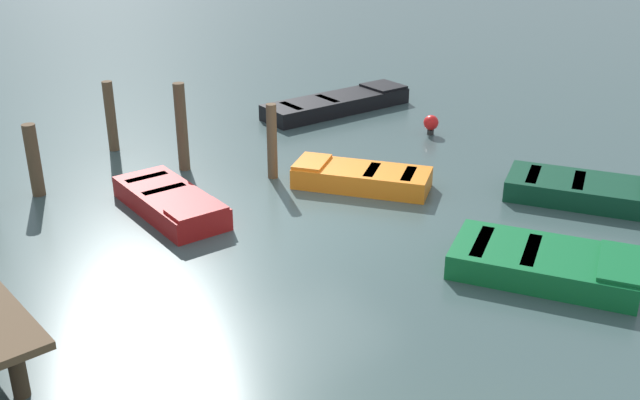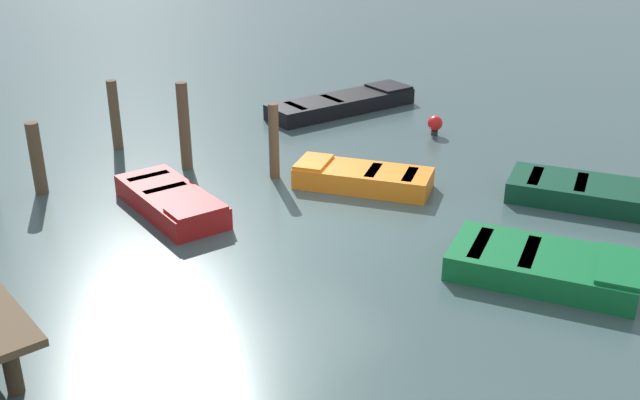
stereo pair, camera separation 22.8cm
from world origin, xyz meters
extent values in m
plane|color=#384C4C|center=(0.00, 0.00, 0.00)|extent=(80.00, 80.00, 0.00)
cylinder|color=#3C2E20|center=(-2.06, 5.81, 0.42)|extent=(0.20, 0.20, 0.85)
cube|color=maroon|center=(1.80, 2.11, 0.20)|extent=(2.75, 1.15, 0.40)
cube|color=black|center=(1.80, 2.11, 0.34)|extent=(2.34, 0.90, 0.04)
cube|color=maroon|center=(0.74, 2.09, 0.43)|extent=(0.63, 0.98, 0.06)
cube|color=black|center=(2.00, 2.12, 0.38)|extent=(0.22, 0.84, 0.04)
cube|color=black|center=(2.75, 2.14, 0.38)|extent=(0.22, 0.84, 0.04)
cube|color=orange|center=(0.70, -1.52, 0.20)|extent=(2.75, 2.46, 0.40)
cube|color=black|center=(0.70, -1.52, 0.34)|extent=(2.29, 2.03, 0.04)
cube|color=orange|center=(1.53, -0.88, 0.43)|extent=(1.04, 1.10, 0.06)
cube|color=black|center=(0.55, -1.64, 0.38)|extent=(0.65, 0.76, 0.04)
cube|color=black|center=(-0.03, -2.09, 0.38)|extent=(0.65, 0.76, 0.04)
cube|color=black|center=(5.26, -4.27, 0.20)|extent=(1.21, 4.20, 0.40)
cube|color=gray|center=(5.26, -4.27, 0.34)|extent=(0.95, 3.57, 0.04)
cube|color=black|center=(5.29, -5.90, 0.43)|extent=(1.02, 0.94, 0.06)
cube|color=#776E5D|center=(5.25, -3.96, 0.38)|extent=(0.87, 0.22, 0.04)
cube|color=#776E5D|center=(5.22, -2.81, 0.38)|extent=(0.87, 0.22, 0.04)
cube|color=#0F602D|center=(-3.73, -1.60, 0.20)|extent=(3.12, 2.71, 0.40)
cube|color=orange|center=(-3.73, -1.60, 0.34)|extent=(2.60, 2.22, 0.04)
cube|color=#0F602D|center=(-4.64, -2.17, 0.43)|extent=(1.22, 1.44, 0.06)
cube|color=#B06E1E|center=(-3.55, -1.49, 0.38)|extent=(0.78, 1.07, 0.04)
cube|color=#B06E1E|center=(-2.91, -1.08, 0.38)|extent=(0.78, 1.07, 0.04)
cube|color=#0C3823|center=(-2.36, -4.64, 0.20)|extent=(3.30, 2.77, 0.40)
cube|color=maroon|center=(-2.36, -4.64, 0.34)|extent=(2.75, 2.28, 0.04)
cube|color=maroon|center=(-2.17, -4.51, 0.38)|extent=(0.72, 0.97, 0.04)
cube|color=maroon|center=(-1.46, -4.06, 0.38)|extent=(0.72, 0.97, 0.04)
cylinder|color=brown|center=(4.04, 3.86, 0.72)|extent=(0.25, 0.25, 1.43)
cylinder|color=brown|center=(5.72, 1.69, 0.79)|extent=(0.23, 0.23, 1.59)
cylinder|color=brown|center=(2.18, -0.36, 0.78)|extent=(0.21, 0.21, 1.56)
cylinder|color=brown|center=(3.67, 0.92, 0.93)|extent=(0.24, 0.24, 1.87)
cylinder|color=#262626|center=(2.36, -4.95, 0.06)|extent=(0.16, 0.16, 0.12)
sphere|color=red|center=(2.36, -4.95, 0.30)|extent=(0.36, 0.36, 0.36)
camera|label=1|loc=(-9.92, 7.04, 5.63)|focal=41.37mm
camera|label=2|loc=(-10.05, 6.85, 5.63)|focal=41.37mm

